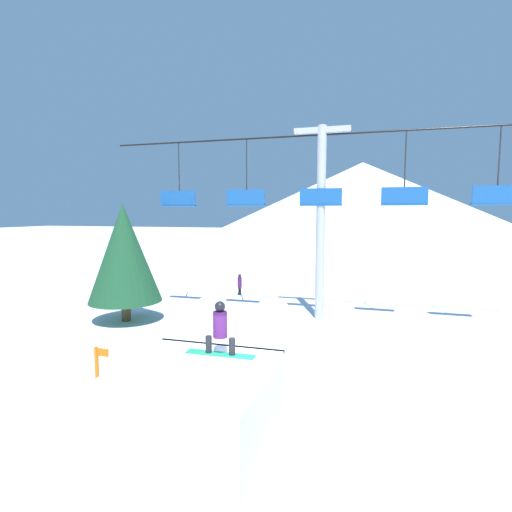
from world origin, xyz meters
TOP-DOWN VIEW (x-y plane):
  - ground_plane at (0.00, 0.00)m, footprint 220.00×220.00m
  - mountain_ridge at (0.00, 83.32)m, footprint 67.82×67.82m
  - snow_ramp at (-1.10, -0.57)m, footprint 3.10×3.25m
  - snowboarder at (-0.85, 0.36)m, footprint 1.57×0.31m
  - chairlift at (0.12, 9.93)m, footprint 19.90×0.44m
  - pine_tree_near at (-7.93, 7.21)m, footprint 3.11×3.11m
  - trail_marker at (-4.27, 0.61)m, footprint 0.41×0.10m
  - distant_skier at (-4.90, 13.77)m, footprint 0.24×0.24m

SIDE VIEW (x-z plane):
  - ground_plane at x=0.00m, z-range 0.00..0.00m
  - distant_skier at x=-4.90m, z-range 0.05..1.28m
  - trail_marker at x=-4.27m, z-range 0.05..1.41m
  - snow_ramp at x=-1.10m, z-range 0.00..1.59m
  - snowboarder at x=-0.85m, z-range 1.57..2.77m
  - pine_tree_near at x=-7.93m, z-range 0.43..5.54m
  - chairlift at x=0.12m, z-range 0.84..9.25m
  - mountain_ridge at x=0.00m, z-range 0.00..15.55m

